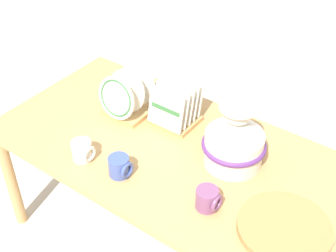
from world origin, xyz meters
TOP-DOWN VIEW (x-y plane):
  - ground_plane at (0.00, 0.00)m, footprint 14.00×14.00m
  - display_table at (0.00, 0.00)m, footprint 1.50×0.79m
  - ceramic_vase at (0.27, 0.08)m, footprint 0.26×0.26m
  - dish_rack_round_plates at (-0.29, 0.07)m, footprint 0.20×0.19m
  - dish_rack_square_plates at (-0.07, 0.16)m, footprint 0.19×0.19m
  - wicker_charger_stack at (0.59, -0.13)m, footprint 0.33×0.33m
  - mug_cream_glaze at (-0.23, -0.26)m, footprint 0.09×0.08m
  - mug_cobalt_glaze at (-0.05, -0.25)m, footprint 0.09×0.08m
  - mug_plum_glaze at (0.32, -0.19)m, footprint 0.09×0.08m

SIDE VIEW (x-z plane):
  - ground_plane at x=0.00m, z-range 0.00..0.00m
  - display_table at x=0.00m, z-range 0.25..0.87m
  - wicker_charger_stack at x=0.59m, z-range 0.62..0.65m
  - mug_cream_glaze at x=-0.23m, z-range 0.62..0.71m
  - mug_cobalt_glaze at x=-0.05m, z-range 0.62..0.71m
  - mug_plum_glaze at x=0.32m, z-range 0.62..0.71m
  - dish_rack_square_plates at x=-0.07m, z-range 0.60..0.79m
  - dish_rack_round_plates at x=-0.29m, z-range 0.59..0.81m
  - ceramic_vase at x=0.27m, z-range 0.60..0.88m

